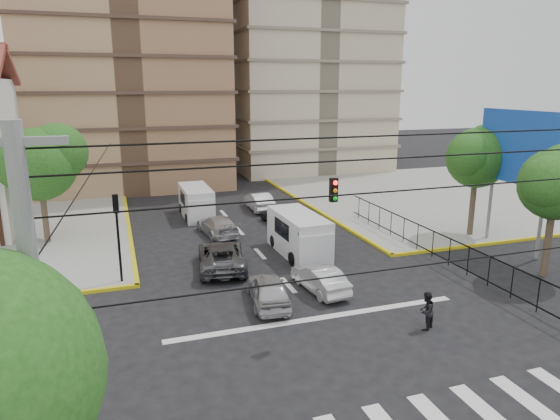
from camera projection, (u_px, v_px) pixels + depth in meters
name	position (u px, v px, depth m)	size (l,w,h in m)	color
ground	(330.00, 331.00, 20.05)	(160.00, 160.00, 0.00)	black
sidewalk_ne	(443.00, 195.00, 44.59)	(26.00, 26.00, 0.15)	gray
stop_line	(318.00, 318.00, 21.15)	(13.00, 0.40, 0.01)	silver
park_fence	(448.00, 268.00, 26.97)	(0.10, 22.50, 1.66)	black
billboard	(520.00, 150.00, 28.57)	(0.36, 6.20, 8.10)	slate
tree_park_a	(557.00, 181.00, 24.72)	(4.41, 3.60, 6.83)	#473828
tree_park_c	(478.00, 155.00, 31.39)	(4.65, 3.80, 7.25)	#473828
tree_tudor	(40.00, 161.00, 29.84)	(5.39, 4.40, 7.43)	#473828
traffic_light_nw	(117.00, 224.00, 24.06)	(0.28, 0.22, 4.40)	black
traffic_light_hanging	(359.00, 199.00, 16.74)	(18.00, 9.12, 0.92)	black
utility_pole_sw	(47.00, 402.00, 7.84)	(1.40, 0.28, 9.00)	slate
van_right_lane	(300.00, 236.00, 28.74)	(2.25, 5.37, 2.39)	silver
van_left_lane	(197.00, 203.00, 37.02)	(2.12, 5.01, 2.26)	silver
car_silver_front_left	(268.00, 290.00, 22.41)	(1.61, 4.00, 1.36)	#AFAFB4
car_white_front_right	(320.00, 279.00, 23.82)	(1.33, 3.80, 1.25)	silver
car_grey_mid_left	(221.00, 256.00, 26.76)	(2.39, 5.19, 1.44)	#4F5256
car_silver_rear_left	(218.00, 225.00, 32.79)	(1.81, 4.46, 1.29)	#BABABF
car_darkgrey_mid_right	(278.00, 215.00, 35.37)	(1.48, 3.69, 1.26)	#27272A
car_white_rear_right	(259.00, 201.00, 39.42)	(1.48, 4.24, 1.40)	white
pedestrian_crosswalk	(426.00, 311.00, 20.03)	(0.77, 0.60, 1.59)	black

